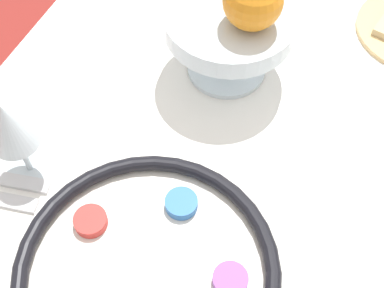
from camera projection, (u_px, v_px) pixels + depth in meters
name	position (u px, v px, depth m)	size (l,w,h in m)	color
dining_table	(262.00, 255.00, 1.06)	(1.13, 0.94, 0.76)	white
seder_plate	(147.00, 272.00, 0.64)	(0.32, 0.32, 0.03)	silver
wine_glass	(10.00, 127.00, 0.65)	(0.06, 0.06, 0.14)	silver
fruit_stand	(230.00, 27.00, 0.76)	(0.19, 0.19, 0.12)	silver
orange_fruit	(253.00, 0.00, 0.69)	(0.08, 0.08, 0.08)	orange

